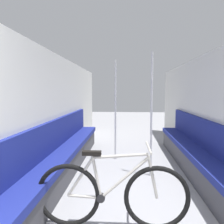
# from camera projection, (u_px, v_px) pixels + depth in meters

# --- Properties ---
(wall_left) EXTENTS (0.10, 9.01, 2.17)m
(wall_left) POSITION_uv_depth(u_px,v_px,m) (48.00, 115.00, 3.73)
(wall_left) COLOR silver
(wall_left) RESTS_ON ground
(wall_right) EXTENTS (0.10, 9.01, 2.17)m
(wall_right) POSITION_uv_depth(u_px,v_px,m) (217.00, 116.00, 3.55)
(wall_right) COLOR silver
(wall_right) RESTS_ON ground
(bench_seat_row_left) EXTENTS (0.41, 4.72, 0.99)m
(bench_seat_row_left) POSITION_uv_depth(u_px,v_px,m) (64.00, 156.00, 3.87)
(bench_seat_row_left) COLOR #3D3D42
(bench_seat_row_left) RESTS_ON ground
(bench_seat_row_right) EXTENTS (0.41, 4.72, 0.99)m
(bench_seat_row_right) POSITION_uv_depth(u_px,v_px,m) (199.00, 159.00, 3.72)
(bench_seat_row_right) COLOR #3D3D42
(bench_seat_row_right) RESTS_ON ground
(bicycle) EXTENTS (1.66, 0.46, 0.91)m
(bicycle) POSITION_uv_depth(u_px,v_px,m) (112.00, 195.00, 2.34)
(bicycle) COLOR black
(bicycle) RESTS_ON ground
(grab_pole_near) EXTENTS (0.08, 0.08, 2.15)m
(grab_pole_near) POSITION_uv_depth(u_px,v_px,m) (115.00, 112.00, 4.73)
(grab_pole_near) COLOR gray
(grab_pole_near) RESTS_ON ground
(grab_pole_far) EXTENTS (0.08, 0.08, 2.15)m
(grab_pole_far) POSITION_uv_depth(u_px,v_px,m) (151.00, 117.00, 3.77)
(grab_pole_far) COLOR gray
(grab_pole_far) RESTS_ON ground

